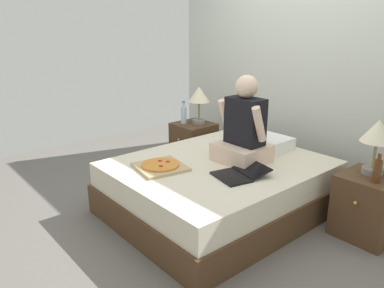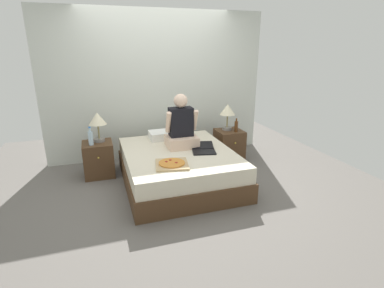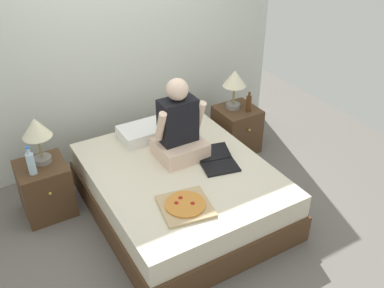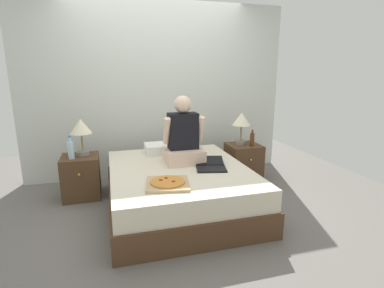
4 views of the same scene
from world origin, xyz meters
TOP-DOWN VIEW (x-y plane):
  - ground_plane at (0.00, 0.00)m, footprint 5.83×5.83m
  - wall_back at (0.00, 1.30)m, footprint 3.83×0.12m
  - bed at (0.00, 0.00)m, footprint 1.55×1.88m
  - nightstand_left at (-1.10, 0.63)m, footprint 0.44×0.47m
  - lamp_on_left_nightstand at (-1.06, 0.68)m, footprint 0.26×0.26m
  - water_bottle at (-1.18, 0.54)m, footprint 0.07×0.07m
  - nightstand_right at (1.10, 0.63)m, footprint 0.44×0.47m
  - lamp_on_right_nightstand at (1.07, 0.68)m, footprint 0.26×0.26m
  - beer_bottle at (1.17, 0.53)m, footprint 0.06×0.06m
  - pillow at (-0.03, 0.66)m, footprint 0.52×0.34m
  - person_seated at (0.10, 0.19)m, footprint 0.47×0.40m
  - laptop at (0.34, -0.12)m, footprint 0.40×0.47m
  - pizza_box at (-0.22, -0.50)m, footprint 0.46×0.46m

SIDE VIEW (x-z plane):
  - ground_plane at x=0.00m, z-range 0.00..0.00m
  - bed at x=0.00m, z-range 0.00..0.48m
  - nightstand_left at x=-1.10m, z-range 0.00..0.53m
  - nightstand_right at x=1.10m, z-range 0.00..0.53m
  - pizza_box at x=-0.22m, z-range 0.48..0.53m
  - laptop at x=0.34m, z-range 0.47..0.54m
  - pillow at x=-0.03m, z-range 0.49..0.61m
  - beer_bottle at x=1.17m, z-range 0.51..0.74m
  - water_bottle at x=-1.18m, z-range 0.50..0.78m
  - person_seated at x=0.10m, z-range 0.38..1.16m
  - lamp_on_left_nightstand at x=-1.06m, z-range 0.63..1.08m
  - lamp_on_right_nightstand at x=1.07m, z-range 0.63..1.08m
  - wall_back at x=0.00m, z-range 0.00..2.50m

